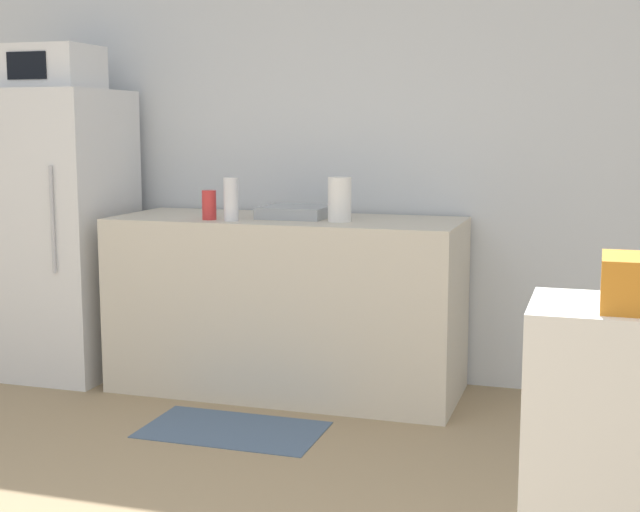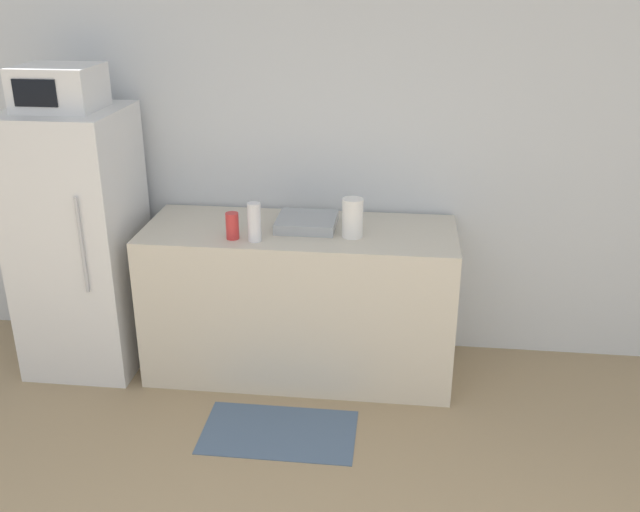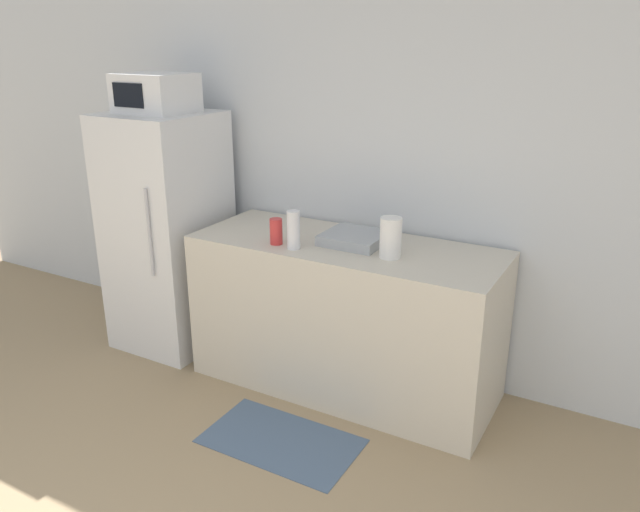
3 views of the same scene
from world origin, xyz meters
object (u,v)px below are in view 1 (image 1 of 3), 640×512
Objects in this scene: bottle_tall at (231,199)px; paper_towel_roll at (340,199)px; microwave at (55,68)px; bottle_short at (209,205)px; refrigerator at (62,233)px.

paper_towel_roll reaches higher than bottle_tall.
bottle_short is (0.99, -0.16, -0.72)m from microwave.
microwave is 1.80m from paper_towel_roll.
refrigerator is 10.60× the size of bottle_short.
refrigerator is at bearing 73.72° from microwave.
microwave is at bearing -106.28° from refrigerator.
microwave reaches higher than paper_towel_roll.
refrigerator reaches higher than bottle_short.
microwave is at bearing 170.98° from bottle_tall.
refrigerator reaches higher than paper_towel_roll.
bottle_short is at bearing -9.08° from refrigerator.
paper_towel_roll is at bearing -1.65° from refrigerator.
paper_towel_roll is (1.66, -0.05, -0.69)m from microwave.
refrigerator is 1.16m from bottle_tall.
bottle_tall is 1.46× the size of bottle_short.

